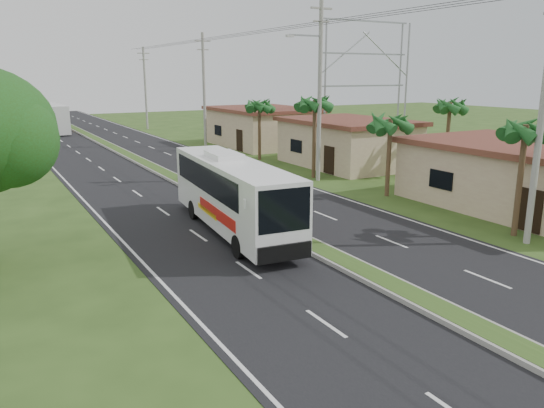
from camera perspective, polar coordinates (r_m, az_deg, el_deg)
ground at (r=18.08m, az=15.04°, el=-9.90°), size 180.00×180.00×0.00m
road_asphalt at (r=34.51m, az=-8.71°, el=1.76°), size 14.00×160.00×0.02m
median_strip at (r=34.50m, az=-8.71°, el=1.91°), size 1.20×160.00×0.18m
lane_edge_left at (r=32.82m, az=-19.69°, el=0.46°), size 0.12×160.00×0.01m
lane_edge_right at (r=37.36m, az=0.93°, el=2.82°), size 0.12×160.00×0.01m
shop_near at (r=31.76m, az=25.90°, el=2.73°), size 8.60×12.60×3.52m
shop_mid at (r=42.75m, az=8.09°, el=6.61°), size 7.60×10.60×3.67m
shop_far at (r=54.44m, az=-0.97°, el=8.34°), size 8.60×11.60×3.82m
palm_verge_a at (r=25.60m, az=25.61°, el=7.13°), size 2.40×2.40×5.45m
palm_verge_b at (r=31.91m, az=12.62°, el=8.51°), size 2.40×2.40×5.05m
palm_verge_c at (r=37.00m, az=4.62°, el=10.67°), size 2.40×2.40×5.85m
palm_verge_d at (r=44.99m, az=-1.38°, el=10.54°), size 2.40×2.40×5.25m
palm_behind_shop at (r=39.70m, az=18.60°, el=9.95°), size 2.40×2.40×5.65m
utility_pole_a at (r=24.55m, az=27.07°, el=8.94°), size 1.60×0.28×11.00m
utility_pole_b at (r=35.94m, az=5.12°, el=12.38°), size 3.20×0.28×12.00m
utility_pole_c at (r=53.66m, az=-7.32°, el=12.16°), size 1.60×0.28×11.00m
utility_pole_d at (r=72.56m, az=-13.47°, el=12.11°), size 1.60×0.28×10.50m
billboard_lattice at (r=53.66m, az=9.93°, el=13.30°), size 10.18×1.18×12.07m
coach_bus_main at (r=24.23m, az=-4.30°, el=1.48°), size 3.33×11.21×3.57m
coach_bus_far at (r=72.46m, az=-22.84°, el=8.68°), size 3.05×12.01×3.47m
motorcyclist at (r=27.03m, az=-3.93°, el=0.38°), size 1.87×1.12×2.37m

